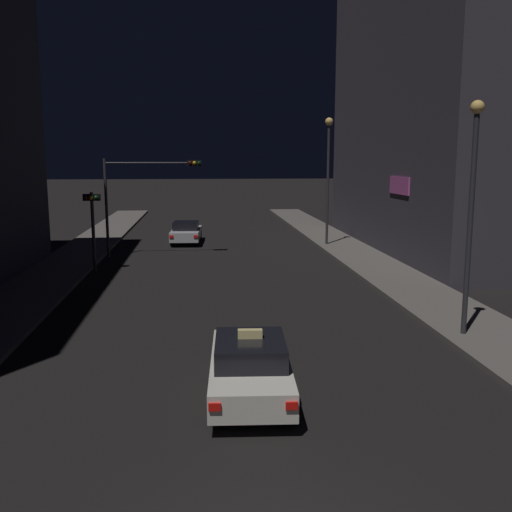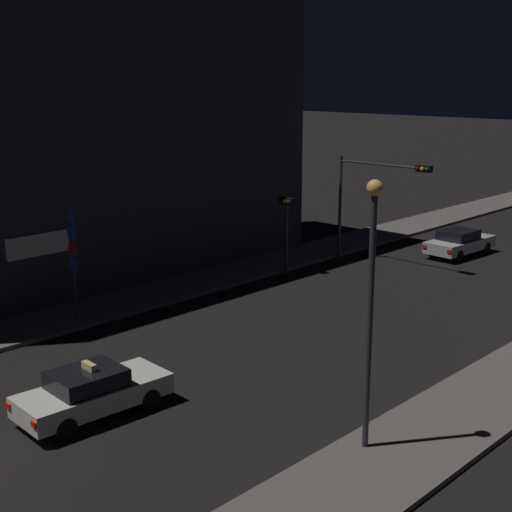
# 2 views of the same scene
# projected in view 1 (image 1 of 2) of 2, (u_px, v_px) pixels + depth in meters

# --- Properties ---
(sidewalk_left) EXTENTS (3.06, 55.06, 0.16)m
(sidewalk_left) POSITION_uv_depth(u_px,v_px,m) (77.00, 256.00, 32.13)
(sidewalk_left) COLOR #5B5651
(sidewalk_left) RESTS_ON ground_plane
(sidewalk_right) EXTENTS (3.06, 55.06, 0.16)m
(sidewalk_right) POSITION_uv_depth(u_px,v_px,m) (351.00, 251.00, 33.64)
(sidewalk_right) COLOR #5B5651
(sidewalk_right) RESTS_ON ground_plane
(building_facade_right) EXTENTS (7.27, 21.54, 22.73)m
(building_facade_right) POSITION_uv_depth(u_px,v_px,m) (440.00, 55.00, 33.03)
(building_facade_right) COLOR #3D3842
(building_facade_right) RESTS_ON ground_plane
(taxi) EXTENTS (2.05, 4.55, 1.62)m
(taxi) POSITION_uv_depth(u_px,v_px,m) (250.00, 366.00, 13.25)
(taxi) COLOR silver
(taxi) RESTS_ON ground_plane
(far_car) EXTENTS (2.04, 4.54, 1.42)m
(far_car) POSITION_uv_depth(u_px,v_px,m) (186.00, 232.00, 37.41)
(far_car) COLOR #B7B7BC
(far_car) RESTS_ON ground_plane
(traffic_light_overhead) EXTENTS (5.36, 0.42, 5.48)m
(traffic_light_overhead) POSITION_uv_depth(u_px,v_px,m) (143.00, 185.00, 31.59)
(traffic_light_overhead) COLOR #2D2D33
(traffic_light_overhead) RESTS_ON ground_plane
(traffic_light_left_kerb) EXTENTS (0.80, 0.42, 3.89)m
(traffic_light_left_kerb) POSITION_uv_depth(u_px,v_px,m) (92.00, 215.00, 27.46)
(traffic_light_left_kerb) COLOR #2D2D33
(traffic_light_left_kerb) RESTS_ON ground_plane
(street_lamp_near_block) EXTENTS (0.40, 0.40, 6.97)m
(street_lamp_near_block) POSITION_uv_depth(u_px,v_px,m) (472.00, 195.00, 16.89)
(street_lamp_near_block) COLOR #2D2D33
(street_lamp_near_block) RESTS_ON sidewalk_right
(street_lamp_far_block) EXTENTS (0.48, 0.48, 7.77)m
(street_lamp_far_block) POSITION_uv_depth(u_px,v_px,m) (328.00, 162.00, 35.19)
(street_lamp_far_block) COLOR #2D2D33
(street_lamp_far_block) RESTS_ON sidewalk_right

